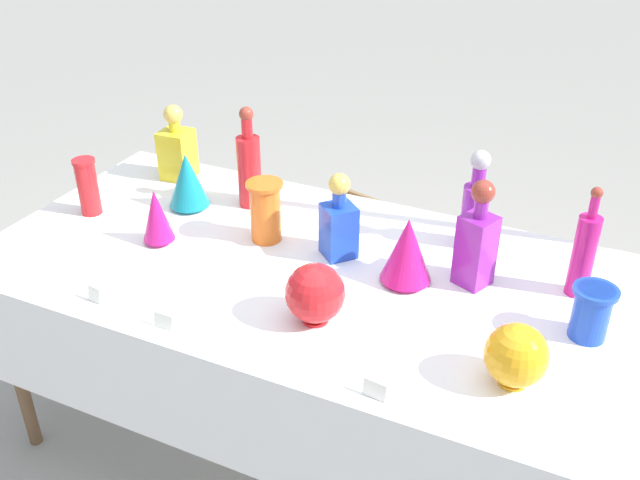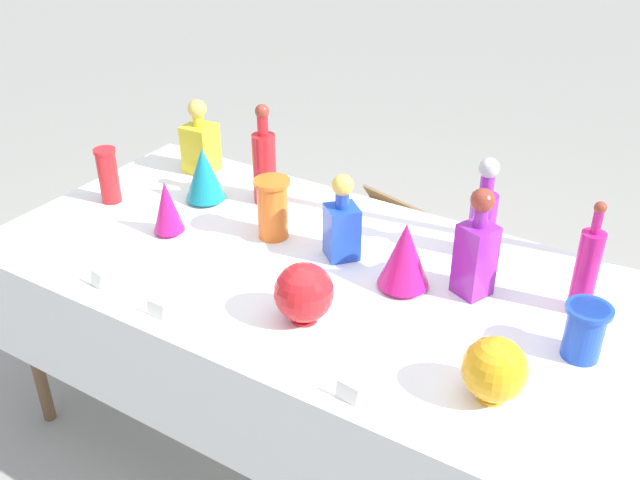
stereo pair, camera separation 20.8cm
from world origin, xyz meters
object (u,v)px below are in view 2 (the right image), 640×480
tall_bottle_2 (264,163)px  square_decanter_1 (200,143)px  round_bowl_1 (495,369)px  slender_vase_0 (585,330)px  fluted_vase_2 (405,255)px  slender_vase_2 (273,207)px  square_decanter_2 (476,250)px  fluted_vase_0 (167,207)px  slender_vase_1 (108,174)px  tall_bottle_1 (483,215)px  tall_bottle_0 (587,269)px  square_decanter_0 (342,223)px  cardboard_box_behind_left (392,253)px  fluted_vase_1 (204,174)px  round_bowl_0 (304,293)px

tall_bottle_2 → square_decanter_1: bearing=167.2°
square_decanter_1 → round_bowl_1: bearing=-24.2°
tall_bottle_2 → slender_vase_0: size_ratio=2.41×
fluted_vase_2 → slender_vase_2: bearing=174.7°
square_decanter_2 → fluted_vase_0: (-0.96, -0.19, -0.04)m
round_bowl_1 → fluted_vase_2: bearing=140.8°
square_decanter_2 → slender_vase_1: 1.29m
tall_bottle_1 → slender_vase_0: size_ratio=2.17×
tall_bottle_0 → tall_bottle_2: 1.11m
slender_vase_1 → fluted_vase_2: bearing=2.7°
fluted_vase_2 → round_bowl_1: (0.37, -0.30, -0.02)m
square_decanter_0 → fluted_vase_2: size_ratio=1.32×
square_decanter_0 → round_bowl_1: size_ratio=1.71×
tall_bottle_1 → cardboard_box_behind_left: bearing=130.6°
cardboard_box_behind_left → round_bowl_1: bearing=-56.2°
tall_bottle_1 → fluted_vase_1: size_ratio=1.61×
square_decanter_2 → fluted_vase_2: size_ratio=1.58×
slender_vase_0 → round_bowl_1: (-0.14, -0.26, 0.00)m
square_decanter_2 → fluted_vase_0: size_ratio=1.78×
slender_vase_0 → fluted_vase_2: fluted_vase_2 is taller
round_bowl_1 → slender_vase_0: bearing=62.2°
tall_bottle_2 → fluted_vase_0: bearing=-111.1°
square_decanter_1 → tall_bottle_1: bearing=-1.3°
slender_vase_2 → fluted_vase_1: bearing=166.9°
square_decanter_2 → slender_vase_1: bearing=-174.3°
tall_bottle_0 → fluted_vase_0: 1.27m
square_decanter_1 → slender_vase_1: (-0.11, -0.36, -0.01)m
slender_vase_2 → cardboard_box_behind_left: slender_vase_2 is taller
tall_bottle_0 → slender_vase_1: bearing=-172.7°
round_bowl_1 → fluted_vase_0: bearing=170.7°
fluted_vase_1 → tall_bottle_2: bearing=30.6°
slender_vase_0 → round_bowl_0: bearing=-160.5°
square_decanter_0 → fluted_vase_0: square_decanter_0 is taller
tall_bottle_1 → fluted_vase_2: 0.31m
fluted_vase_0 → slender_vase_1: bearing=168.9°
square_decanter_1 → fluted_vase_1: square_decanter_1 is taller
tall_bottle_2 → square_decanter_0: 0.45m
square_decanter_0 → round_bowl_0: bearing=-76.6°
slender_vase_2 → fluted_vase_2: bearing=-5.3°
square_decanter_1 → fluted_vase_0: size_ratio=1.54×
square_decanter_0 → slender_vase_1: (-0.87, -0.11, -0.01)m
square_decanter_0 → fluted_vase_1: square_decanter_0 is taller
round_bowl_0 → round_bowl_1: 0.53m
tall_bottle_0 → fluted_vase_0: tall_bottle_0 is taller
square_decanter_2 → fluted_vase_2: square_decanter_2 is taller
tall_bottle_0 → square_decanter_1: bearing=173.6°
tall_bottle_1 → fluted_vase_2: (-0.12, -0.29, -0.03)m
cardboard_box_behind_left → square_decanter_1: bearing=-123.6°
square_decanter_1 → slender_vase_0: 1.56m
tall_bottle_0 → square_decanter_2: (-0.28, -0.07, 0.01)m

